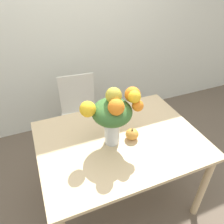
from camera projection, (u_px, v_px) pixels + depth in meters
ground_plane at (118, 195)px, 2.22m from camera, size 12.00×12.00×0.00m
wall_back at (71, 24)px, 2.52m from camera, size 8.00×0.06×2.70m
dining_table at (120, 147)px, 1.83m from camera, size 1.30×0.98×0.78m
flower_vase at (113, 112)px, 1.58m from camera, size 0.45×0.35×0.48m
pumpkin at (132, 134)px, 1.75m from camera, size 0.11×0.11×0.10m
dining_chair_near_window at (80, 115)px, 2.55m from camera, size 0.46×0.46×0.93m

